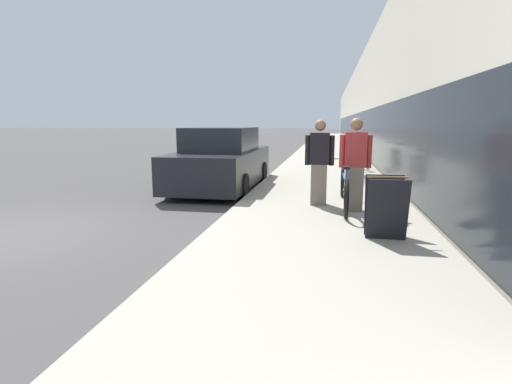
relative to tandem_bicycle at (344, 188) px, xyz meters
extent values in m
cube|color=#A39E8E|center=(-0.40, 18.26, -0.44)|extent=(3.53, 70.00, 0.12)
cube|color=beige|center=(6.42, 26.26, 2.33)|extent=(10.00, 70.00, 5.66)
cube|color=#1E2328|center=(1.46, 26.26, 0.75)|extent=(0.10, 63.00, 2.20)
torus|color=black|center=(0.00, 1.06, -0.03)|extent=(0.06, 0.70, 0.70)
torus|color=black|center=(0.00, -1.04, -0.03)|extent=(0.06, 0.70, 0.70)
cylinder|color=#2D56A8|center=(0.00, 0.01, 0.18)|extent=(0.04, 1.78, 0.04)
cylinder|color=#2D56A8|center=(0.00, -0.41, 0.08)|extent=(0.04, 1.06, 0.32)
cylinder|color=#2D56A8|center=(0.00, -0.66, 0.33)|extent=(0.03, 0.03, 0.29)
cube|color=black|center=(0.00, -0.66, 0.47)|extent=(0.11, 0.22, 0.05)
cylinder|color=#2D56A8|center=(0.00, 0.89, 0.34)|extent=(0.03, 0.03, 0.30)
cylinder|color=silver|center=(0.00, 0.89, 0.49)|extent=(0.52, 0.03, 0.03)
cube|color=#756B5B|center=(0.17, -0.36, 0.04)|extent=(0.32, 0.23, 0.83)
cube|color=#B23333|center=(0.17, -0.36, 0.77)|extent=(0.39, 0.23, 0.64)
cylinder|color=#B23333|center=(-0.08, -0.36, 0.74)|extent=(0.10, 0.10, 0.60)
cylinder|color=#B23333|center=(0.41, -0.36, 0.74)|extent=(0.10, 0.10, 0.60)
sphere|color=#936B51|center=(0.17, -0.36, 1.24)|extent=(0.23, 0.23, 0.23)
cube|color=#756B5B|center=(-0.50, 0.10, 0.03)|extent=(0.31, 0.23, 0.82)
cube|color=black|center=(-0.50, 0.10, 0.75)|extent=(0.38, 0.23, 0.63)
cylinder|color=black|center=(-0.74, 0.10, 0.72)|extent=(0.10, 0.10, 0.59)
cylinder|color=black|center=(-0.26, 0.10, 0.72)|extent=(0.10, 0.10, 0.59)
sphere|color=#936B51|center=(-0.50, 0.10, 1.21)|extent=(0.22, 0.22, 0.22)
cylinder|color=#4C4C51|center=(0.51, 3.36, 0.03)|extent=(0.05, 0.05, 0.82)
cylinder|color=#4C4C51|center=(0.51, 3.91, 0.03)|extent=(0.05, 0.05, 0.82)
cylinder|color=#4C4C51|center=(0.51, 3.63, 0.44)|extent=(0.05, 0.55, 0.05)
torus|color=black|center=(0.52, 5.13, -0.02)|extent=(0.06, 0.71, 0.71)
torus|color=black|center=(0.52, 4.10, -0.02)|extent=(0.06, 0.71, 0.71)
cylinder|color=#B7BCC1|center=(0.52, 4.62, 0.19)|extent=(0.04, 0.88, 0.04)
cylinder|color=#B7BCC1|center=(0.52, 4.41, 0.09)|extent=(0.04, 0.53, 0.32)
cylinder|color=#B7BCC1|center=(0.52, 4.29, 0.33)|extent=(0.03, 0.03, 0.29)
cube|color=black|center=(0.52, 4.29, 0.48)|extent=(0.11, 0.22, 0.05)
cylinder|color=#B7BCC1|center=(0.52, 5.05, 0.34)|extent=(0.03, 0.03, 0.31)
cylinder|color=silver|center=(0.52, 5.05, 0.50)|extent=(0.52, 0.03, 0.03)
torus|color=black|center=(0.79, 7.21, 0.00)|extent=(0.06, 0.76, 0.76)
torus|color=black|center=(0.79, 6.22, 0.00)|extent=(0.06, 0.76, 0.76)
cylinder|color=yellow|center=(0.79, 6.72, 0.23)|extent=(0.04, 0.85, 0.04)
cylinder|color=yellow|center=(0.79, 6.52, 0.12)|extent=(0.04, 0.52, 0.34)
cylinder|color=yellow|center=(0.79, 6.40, 0.39)|extent=(0.03, 0.03, 0.31)
cube|color=black|center=(0.79, 6.40, 0.54)|extent=(0.11, 0.22, 0.05)
cylinder|color=yellow|center=(0.79, 7.14, 0.39)|extent=(0.03, 0.03, 0.33)
cylinder|color=silver|center=(0.79, 7.14, 0.56)|extent=(0.52, 0.03, 0.03)
cube|color=black|center=(0.51, -2.27, 0.06)|extent=(0.56, 0.20, 0.89)
cube|color=black|center=(0.51, -1.91, 0.06)|extent=(0.56, 0.20, 0.89)
cylinder|color=#93704C|center=(0.51, -2.09, 0.51)|extent=(0.56, 0.03, 0.03)
cube|color=black|center=(-3.16, 2.44, 0.09)|extent=(1.88, 4.63, 0.88)
cube|color=#1E2328|center=(-3.16, 2.44, 0.83)|extent=(1.62, 2.32, 0.61)
cylinder|color=black|center=(-4.03, 3.83, -0.20)|extent=(0.22, 0.60, 0.60)
cylinder|color=black|center=(-2.28, 3.83, -0.20)|extent=(0.22, 0.60, 0.60)
cylinder|color=black|center=(-4.03, 1.05, -0.20)|extent=(0.22, 0.60, 0.60)
cylinder|color=black|center=(-2.28, 1.05, -0.20)|extent=(0.22, 0.60, 0.60)
camera|label=1|loc=(-0.33, -7.94, 1.27)|focal=28.00mm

